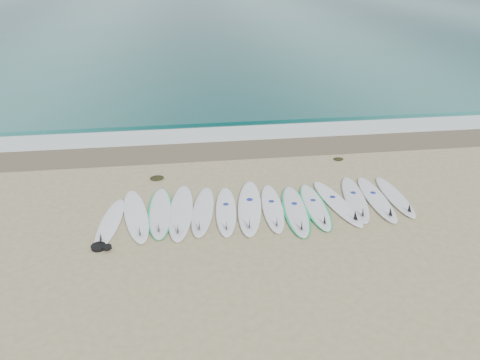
{
  "coord_description": "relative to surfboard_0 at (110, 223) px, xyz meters",
  "views": [
    {
      "loc": [
        -1.88,
        -10.09,
        5.89
      ],
      "look_at": [
        -0.39,
        0.97,
        0.4
      ],
      "focal_mm": 35.0,
      "sensor_mm": 36.0,
      "label": 1
    }
  ],
  "objects": [
    {
      "name": "surfboard_5",
      "position": [
        2.81,
        0.19,
        0.0
      ],
      "size": [
        0.74,
        2.52,
        0.32
      ],
      "rotation": [
        0.0,
        0.0,
        -0.09
      ],
      "color": "white",
      "rests_on": "ground"
    },
    {
      "name": "surfboard_10",
      "position": [
        5.71,
        0.19,
        0.01
      ],
      "size": [
        0.92,
        2.6,
        0.33
      ],
      "rotation": [
        0.0,
        0.0,
        0.16
      ],
      "color": "white",
      "rests_on": "ground"
    },
    {
      "name": "surfboard_7",
      "position": [
        4.0,
        0.18,
        0.0
      ],
      "size": [
        0.72,
        2.52,
        0.32
      ],
      "rotation": [
        0.0,
        0.0,
        -0.08
      ],
      "color": "white",
      "rests_on": "ground"
    },
    {
      "name": "surfboard_11",
      "position": [
        6.23,
        0.35,
        0.01
      ],
      "size": [
        0.94,
        2.62,
        0.33
      ],
      "rotation": [
        0.0,
        0.0,
        -0.16
      ],
      "color": "silver",
      "rests_on": "ground"
    },
    {
      "name": "foam_band",
      "position": [
        3.69,
        5.73,
        -0.03
      ],
      "size": [
        120.0,
        1.4,
        0.04
      ],
      "primitive_type": "cube",
      "color": "silver",
      "rests_on": "ground"
    },
    {
      "name": "surfboard_13",
      "position": [
        7.33,
        0.33,
        0.0
      ],
      "size": [
        0.52,
        2.33,
        0.3
      ],
      "rotation": [
        0.0,
        0.0,
        -0.02
      ],
      "color": "white",
      "rests_on": "ground"
    },
    {
      "name": "surfboard_0",
      "position": [
        0.0,
        0.0,
        0.0
      ],
      "size": [
        0.75,
        2.35,
        0.3
      ],
      "rotation": [
        0.0,
        0.0,
        -0.12
      ],
      "color": "white",
      "rests_on": "ground"
    },
    {
      "name": "surfboard_2",
      "position": [
        1.18,
        0.36,
        -0.0
      ],
      "size": [
        0.63,
        2.58,
        0.33
      ],
      "rotation": [
        0.0,
        0.0,
        -0.0
      ],
      "color": "white",
      "rests_on": "ground"
    },
    {
      "name": "wave_crest",
      "position": [
        3.69,
        7.23,
        -0.0
      ],
      "size": [
        120.0,
        1.0,
        0.1
      ],
      "primitive_type": "cube",
      "color": "#1E5F5A",
      "rests_on": "ground"
    },
    {
      "name": "surfboard_12",
      "position": [
        6.79,
        0.28,
        0.01
      ],
      "size": [
        0.63,
        2.57,
        0.33
      ],
      "rotation": [
        0.0,
        0.0,
        -0.04
      ],
      "color": "white",
      "rests_on": "ground"
    },
    {
      "name": "surfboard_9",
      "position": [
        5.09,
        0.14,
        -0.0
      ],
      "size": [
        0.67,
        2.47,
        0.31
      ],
      "rotation": [
        0.0,
        0.0,
        -0.03
      ],
      "color": "white",
      "rests_on": "ground"
    },
    {
      "name": "ocean",
      "position": [
        3.69,
        32.73,
        -0.04
      ],
      "size": [
        120.0,
        55.0,
        0.03
      ],
      "primitive_type": "cube",
      "color": "#1E5F5A",
      "rests_on": "ground"
    },
    {
      "name": "ground",
      "position": [
        3.69,
        0.23,
        -0.05
      ],
      "size": [
        120.0,
        120.0,
        0.0
      ],
      "primitive_type": "plane",
      "color": "tan"
    },
    {
      "name": "surfboard_3",
      "position": [
        1.69,
        0.28,
        0.01
      ],
      "size": [
        0.81,
        2.85,
        0.36
      ],
      "rotation": [
        0.0,
        0.0,
        -0.08
      ],
      "color": "white",
      "rests_on": "ground"
    },
    {
      "name": "surfboard_6",
      "position": [
        3.42,
        0.28,
        0.01
      ],
      "size": [
        1.03,
        2.92,
        0.37
      ],
      "rotation": [
        0.0,
        0.0,
        -0.16
      ],
      "color": "white",
      "rests_on": "ground"
    },
    {
      "name": "leash_coil",
      "position": [
        -0.08,
        -0.99,
        -0.0
      ],
      "size": [
        0.46,
        0.36,
        0.11
      ],
      "color": "black",
      "rests_on": "ground"
    },
    {
      "name": "surfboard_1",
      "position": [
        0.61,
        0.25,
        0.01
      ],
      "size": [
        0.99,
        2.75,
        0.34
      ],
      "rotation": [
        0.0,
        0.0,
        0.16
      ],
      "color": "white",
      "rests_on": "ground"
    },
    {
      "name": "surfboard_4",
      "position": [
        2.23,
        0.25,
        0.0
      ],
      "size": [
        0.89,
        2.56,
        0.32
      ],
      "rotation": [
        0.0,
        0.0,
        -0.15
      ],
      "color": "white",
      "rests_on": "ground"
    },
    {
      "name": "seaweed_far",
      "position": [
        6.66,
        3.02,
        -0.02
      ],
      "size": [
        0.31,
        0.24,
        0.06
      ],
      "primitive_type": "ellipsoid",
      "color": "black",
      "rests_on": "ground"
    },
    {
      "name": "wet_sand_band",
      "position": [
        3.69,
        4.33,
        -0.05
      ],
      "size": [
        120.0,
        1.8,
        0.01
      ],
      "primitive_type": "cube",
      "color": "brown",
      "rests_on": "ground"
    },
    {
      "name": "surfboard_8",
      "position": [
        4.55,
        0.0,
        -0.0
      ],
      "size": [
        0.87,
        2.65,
        0.33
      ],
      "rotation": [
        0.0,
        0.0,
        -0.1
      ],
      "color": "white",
      "rests_on": "ground"
    },
    {
      "name": "seaweed_near",
      "position": [
        1.06,
        2.38,
        -0.01
      ],
      "size": [
        0.4,
        0.31,
        0.08
      ],
      "primitive_type": "ellipsoid",
      "color": "black",
      "rests_on": "ground"
    }
  ]
}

